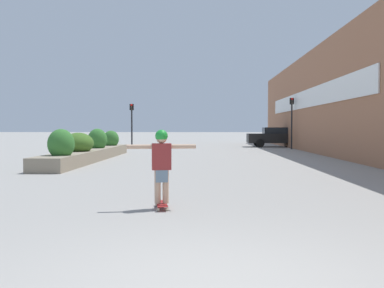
# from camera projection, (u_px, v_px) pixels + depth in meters

# --- Properties ---
(ground_plane) EXTENTS (300.00, 300.00, 0.00)m
(ground_plane) POSITION_uv_depth(u_px,v_px,m) (218.00, 288.00, 4.02)
(ground_plane) COLOR gray
(building_wall_right) EXTENTS (0.67, 47.39, 6.25)m
(building_wall_right) POSITION_uv_depth(u_px,v_px,m) (349.00, 93.00, 19.95)
(building_wall_right) COLOR #9E6647
(building_wall_right) RESTS_ON ground_plane
(planter_box) EXTENTS (1.35, 11.91, 1.47)m
(planter_box) POSITION_uv_depth(u_px,v_px,m) (89.00, 150.00, 19.65)
(planter_box) COLOR gray
(planter_box) RESTS_ON ground_plane
(skateboard) EXTENTS (0.30, 0.73, 0.10)m
(skateboard) POSITION_uv_depth(u_px,v_px,m) (162.00, 205.00, 7.98)
(skateboard) COLOR maroon
(skateboard) RESTS_ON ground_plane
(skateboarder) EXTENTS (1.28, 0.29, 1.38)m
(skateboarder) POSITION_uv_depth(u_px,v_px,m) (162.00, 159.00, 7.94)
(skateboarder) COLOR tan
(skateboarder) RESTS_ON skateboard
(car_leftmost) EXTENTS (4.73, 1.86, 1.55)m
(car_leftmost) POSITION_uv_depth(u_px,v_px,m) (278.00, 137.00, 33.84)
(car_leftmost) COLOR black
(car_leftmost) RESTS_ON ground_plane
(car_center_left) EXTENTS (4.06, 1.99, 1.44)m
(car_center_left) POSITION_uv_depth(u_px,v_px,m) (381.00, 137.00, 34.47)
(car_center_left) COLOR navy
(car_center_left) RESTS_ON ground_plane
(traffic_light_left) EXTENTS (0.28, 0.30, 3.25)m
(traffic_light_left) POSITION_uv_depth(u_px,v_px,m) (132.00, 118.00, 31.05)
(traffic_light_left) COLOR black
(traffic_light_left) RESTS_ON ground_plane
(traffic_light_right) EXTENTS (0.28, 0.30, 3.62)m
(traffic_light_right) POSITION_uv_depth(u_px,v_px,m) (292.00, 114.00, 30.03)
(traffic_light_right) COLOR black
(traffic_light_right) RESTS_ON ground_plane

